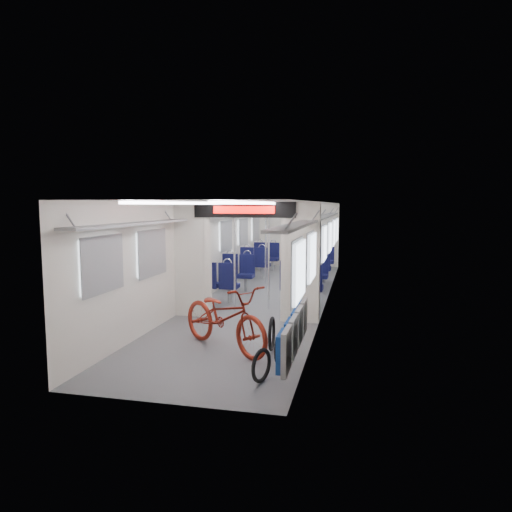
# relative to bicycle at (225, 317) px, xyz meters

# --- Properties ---
(carriage) EXTENTS (12.00, 12.02, 2.31)m
(carriage) POSITION_rel_bicycle_xyz_m (-0.16, 3.71, 0.98)
(carriage) COLOR #515456
(carriage) RESTS_ON ground
(bicycle) EXTENTS (2.01, 1.72, 1.04)m
(bicycle) POSITION_rel_bicycle_xyz_m (0.00, 0.00, 0.00)
(bicycle) COLOR maroon
(bicycle) RESTS_ON ground
(flip_bench) EXTENTS (0.12, 2.10, 0.51)m
(flip_bench) POSITION_rel_bicycle_xyz_m (1.20, -0.79, 0.06)
(flip_bench) COLOR gray
(flip_bench) RESTS_ON carriage
(bike_hoop_a) EXTENTS (0.19, 0.44, 0.45)m
(bike_hoop_a) POSITION_rel_bicycle_xyz_m (0.84, -1.18, -0.32)
(bike_hoop_a) COLOR black
(bike_hoop_a) RESTS_ON ground
(bike_hoop_b) EXTENTS (0.10, 0.48, 0.48)m
(bike_hoop_b) POSITION_rel_bicycle_xyz_m (0.96, -0.48, -0.31)
(bike_hoop_b) COLOR black
(bike_hoop_b) RESTS_ON ground
(bike_hoop_c) EXTENTS (0.08, 0.53, 0.53)m
(bike_hoop_c) POSITION_rel_bicycle_xyz_m (0.73, 0.11, -0.28)
(bike_hoop_c) COLOR black
(bike_hoop_c) RESTS_ON ground
(seat_bay_near_left) EXTENTS (0.88, 1.93, 1.05)m
(seat_bay_near_left) POSITION_rel_bicycle_xyz_m (-1.09, 4.02, 0.00)
(seat_bay_near_left) COLOR #0B0D33
(seat_bay_near_left) RESTS_ON ground
(seat_bay_near_right) EXTENTS (0.93, 2.18, 1.13)m
(seat_bay_near_right) POSITION_rel_bicycle_xyz_m (0.78, 4.30, 0.04)
(seat_bay_near_right) COLOR #0B0D33
(seat_bay_near_right) RESTS_ON ground
(seat_bay_far_left) EXTENTS (0.88, 1.95, 1.06)m
(seat_bay_far_left) POSITION_rel_bicycle_xyz_m (-1.09, 7.76, 0.01)
(seat_bay_far_left) COLOR #0B0D33
(seat_bay_far_left) RESTS_ON ground
(seat_bay_far_right) EXTENTS (0.90, 2.03, 1.09)m
(seat_bay_far_right) POSITION_rel_bicycle_xyz_m (0.78, 7.43, 0.02)
(seat_bay_far_right) COLOR #0B0D33
(seat_bay_far_right) RESTS_ON ground
(stanchion_near_left) EXTENTS (0.04, 0.04, 2.30)m
(stanchion_near_left) POSITION_rel_bicycle_xyz_m (-0.53, 2.53, 0.63)
(stanchion_near_left) COLOR silver
(stanchion_near_left) RESTS_ON ground
(stanchion_near_right) EXTENTS (0.04, 0.04, 2.30)m
(stanchion_near_right) POSITION_rel_bicycle_xyz_m (0.13, 2.85, 0.63)
(stanchion_near_right) COLOR silver
(stanchion_near_right) RESTS_ON ground
(stanchion_far_left) EXTENTS (0.04, 0.04, 2.30)m
(stanchion_far_left) POSITION_rel_bicycle_xyz_m (-0.57, 5.99, 0.63)
(stanchion_far_left) COLOR silver
(stanchion_far_left) RESTS_ON ground
(stanchion_far_right) EXTENTS (0.04, 0.04, 2.30)m
(stanchion_far_right) POSITION_rel_bicycle_xyz_m (0.18, 5.76, 0.63)
(stanchion_far_right) COLOR silver
(stanchion_far_right) RESTS_ON ground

